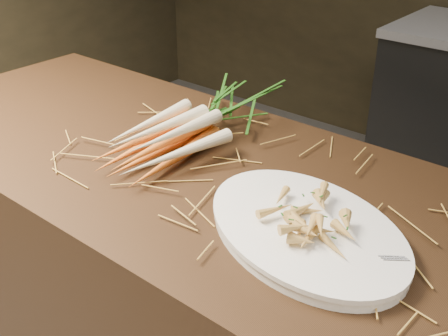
% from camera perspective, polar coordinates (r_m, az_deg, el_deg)
% --- Properties ---
extents(straw_bedding, '(1.40, 0.60, 0.02)m').
position_cam_1_polar(straw_bedding, '(1.12, 8.29, -3.78)').
color(straw_bedding, olive).
rests_on(straw_bedding, main_counter).
extents(root_veg_bunch, '(0.22, 0.57, 0.11)m').
position_cam_1_polar(root_veg_bunch, '(1.38, -2.05, 5.04)').
color(root_veg_bunch, '#CA4E1E').
rests_on(root_veg_bunch, main_counter).
extents(serving_platter, '(0.51, 0.42, 0.02)m').
position_cam_1_polar(serving_platter, '(1.04, 8.26, -6.38)').
color(serving_platter, white).
rests_on(serving_platter, main_counter).
extents(roasted_veg_heap, '(0.25, 0.22, 0.05)m').
position_cam_1_polar(roasted_veg_heap, '(1.02, 8.40, -4.74)').
color(roasted_veg_heap, gold).
rests_on(roasted_veg_heap, serving_platter).
extents(serving_fork, '(0.14, 0.11, 0.00)m').
position_cam_1_polar(serving_fork, '(0.93, 13.27, -10.66)').
color(serving_fork, silver).
rests_on(serving_fork, serving_platter).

